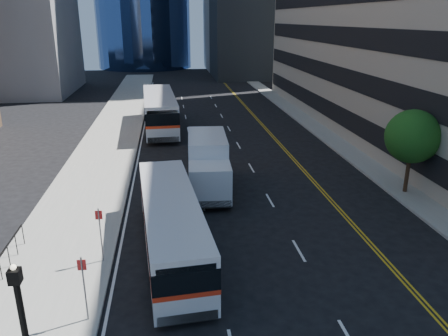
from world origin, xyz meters
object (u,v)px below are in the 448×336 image
box_truck (208,164)px  street_tree (413,137)px  bus_rear (160,110)px  bus_front (171,224)px

box_truck → street_tree: bearing=-7.4°
bus_rear → street_tree: bearing=-54.3°
bus_front → box_truck: box_truck is taller
bus_rear → box_truck: size_ratio=1.88×
street_tree → bus_rear: (-15.18, 18.87, -1.80)m
bus_rear → box_truck: bus_rear is taller
bus_front → box_truck: (2.37, 7.67, 0.24)m
street_tree → box_truck: 12.33m
street_tree → bus_rear: street_tree is taller
bus_front → box_truck: bearing=67.8°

